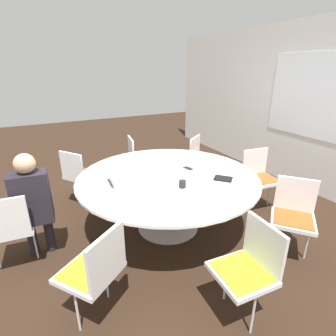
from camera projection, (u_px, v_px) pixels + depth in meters
The scene contains 16 objects.
ground_plane at pixel (168, 226), 3.49m from camera, with size 16.00×16.00×0.00m, color black.
wall_back at pixel (318, 110), 4.13m from camera, with size 8.00×0.07×2.70m.
conference_table at pixel (168, 183), 3.26m from camera, with size 2.21×2.21×0.74m.
chair_0 at pixel (9, 225), 2.61m from camera, with size 0.45×0.47×0.86m.
chair_1 at pixel (95, 267), 2.06m from camera, with size 0.60×0.60×0.86m.
chair_2 at pixel (249, 264), 2.09m from camera, with size 0.46×0.44×0.86m.
chair_3 at pixel (294, 211), 2.85m from camera, with size 0.61×0.61×0.86m.
chair_4 at pixel (259, 174), 3.84m from camera, with size 0.47×0.48×0.86m.
chair_5 at pixel (201, 157), 4.55m from camera, with size 0.60×0.60×0.86m.
chair_6 at pixel (139, 157), 4.57m from camera, with size 0.50×0.48×0.86m.
chair_7 at pixel (80, 173), 3.89m from camera, with size 0.60×0.60×0.86m.
person_0 at pixel (32, 200), 2.69m from camera, with size 0.28×0.37×1.21m.
laptop at pixel (115, 180), 2.97m from camera, with size 0.32×0.27×0.21m.
spiral_notebook at pixel (223, 179), 3.11m from camera, with size 0.26×0.25×0.02m.
coffee_cup at pixel (182, 184), 2.90m from camera, with size 0.08×0.08×0.08m.
cell_phone at pixel (188, 168), 3.45m from camera, with size 0.15×0.10×0.01m.
Camera 1 is at (2.65, -1.35, 1.99)m, focal length 28.00 mm.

